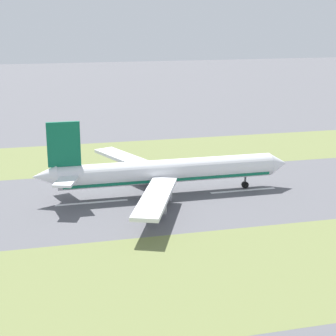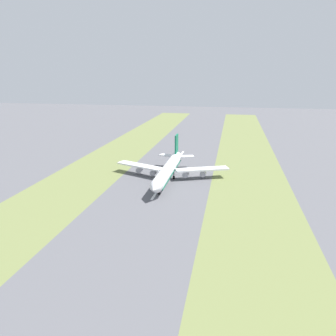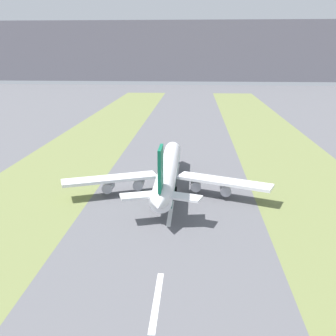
% 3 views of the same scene
% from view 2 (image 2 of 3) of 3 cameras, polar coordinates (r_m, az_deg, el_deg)
% --- Properties ---
extents(ground_plane, '(800.00, 800.00, 0.00)m').
position_cam_2_polar(ground_plane, '(177.23, -0.56, -2.03)').
color(ground_plane, '#56565B').
extents(grass_median_west, '(40.00, 600.00, 0.01)m').
position_cam_2_polar(grass_median_west, '(174.25, 14.11, -2.86)').
color(grass_median_west, olive).
rests_on(grass_median_west, ground).
extents(grass_median_east, '(40.00, 600.00, 0.01)m').
position_cam_2_polar(grass_median_east, '(191.07, -13.90, -1.15)').
color(grass_median_east, olive).
rests_on(grass_median_east, ground).
extents(centreline_dash_near, '(1.20, 18.00, 0.01)m').
position_cam_2_polar(centreline_dash_near, '(232.88, 2.36, 2.43)').
color(centreline_dash_near, silver).
rests_on(centreline_dash_near, ground).
extents(centreline_dash_mid, '(1.20, 18.00, 0.01)m').
position_cam_2_polar(centreline_dash_mid, '(194.80, 0.55, -0.33)').
color(centreline_dash_mid, silver).
rests_on(centreline_dash_mid, ground).
extents(centreline_dash_far, '(1.20, 18.00, 0.01)m').
position_cam_2_polar(centreline_dash_far, '(157.69, -2.12, -4.40)').
color(centreline_dash_far, silver).
rests_on(centreline_dash_far, ground).
extents(airplane_main_jet, '(64.14, 67.02, 20.20)m').
position_cam_2_polar(airplane_main_jet, '(175.69, 0.12, -0.14)').
color(airplane_main_jet, white).
rests_on(airplane_main_jet, ground).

